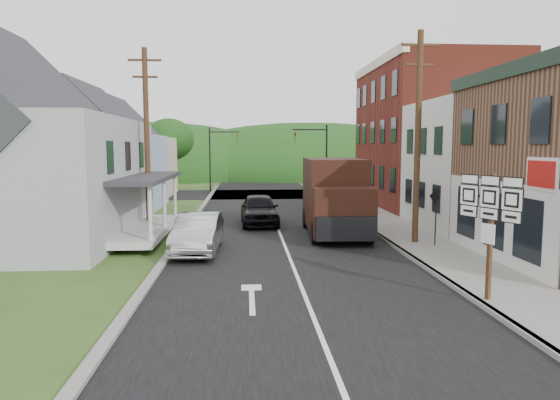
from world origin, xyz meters
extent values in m
plane|color=#2D4719|center=(0.00, 0.00, 0.00)|extent=(120.00, 120.00, 0.00)
cube|color=black|center=(0.00, 10.00, 0.00)|extent=(9.00, 90.00, 0.02)
cube|color=black|center=(0.00, 27.00, 0.00)|extent=(60.00, 9.00, 0.02)
cube|color=slate|center=(5.90, 8.00, 0.07)|extent=(2.80, 55.00, 0.15)
cube|color=slate|center=(4.55, 8.00, 0.07)|extent=(0.20, 55.00, 0.15)
cube|color=slate|center=(-4.65, 8.00, 0.06)|extent=(0.30, 55.00, 0.12)
cube|color=silver|center=(11.30, 7.50, 3.25)|extent=(8.00, 7.00, 6.50)
cube|color=maroon|center=(11.30, 17.00, 5.00)|extent=(8.00, 12.00, 10.00)
cube|color=#A0A3A5|center=(-12.00, 6.00, 2.75)|extent=(10.00, 12.00, 5.50)
cube|color=#94A6CB|center=(-11.00, 17.00, 2.50)|extent=(7.00, 8.00, 5.00)
cube|color=#C4B898|center=(-11.50, 26.00, 2.50)|extent=(7.00, 8.00, 5.00)
cylinder|color=#472D19|center=(5.60, 3.50, 4.50)|extent=(0.26, 0.26, 9.00)
cube|color=#472D19|center=(5.60, 3.50, 8.40)|extent=(1.60, 0.10, 0.10)
cube|color=#472D19|center=(5.60, 3.50, 7.60)|extent=(1.20, 0.10, 0.10)
cylinder|color=#472D19|center=(-6.50, 8.00, 4.50)|extent=(0.26, 0.26, 9.00)
cube|color=#472D19|center=(-6.50, 8.00, 8.40)|extent=(1.60, 0.10, 0.10)
cube|color=#472D19|center=(-6.50, 8.00, 7.60)|extent=(1.20, 0.10, 0.10)
cylinder|color=black|center=(5.00, 23.50, 3.00)|extent=(0.14, 0.14, 6.00)
cylinder|color=black|center=(3.60, 23.50, 5.60)|extent=(2.80, 0.10, 0.10)
imported|color=olive|center=(2.40, 23.50, 4.90)|extent=(0.16, 0.20, 1.00)
cylinder|color=black|center=(-5.00, 30.50, 3.00)|extent=(0.14, 0.14, 6.00)
cylinder|color=black|center=(-3.60, 30.50, 5.60)|extent=(2.80, 0.10, 0.10)
imported|color=olive|center=(-2.40, 30.50, 4.90)|extent=(0.16, 0.20, 1.00)
cylinder|color=#382616|center=(-19.00, 20.00, 2.38)|extent=(0.36, 0.36, 4.76)
ellipsoid|color=#123610|center=(-19.00, 20.00, 5.95)|extent=(5.80, 5.80, 4.93)
cylinder|color=#382616|center=(-9.00, 32.00, 1.96)|extent=(0.36, 0.36, 3.92)
ellipsoid|color=#123610|center=(-9.00, 32.00, 4.90)|extent=(4.80, 4.80, 4.08)
ellipsoid|color=#123610|center=(0.00, 55.00, 0.00)|extent=(90.00, 30.00, 16.00)
imported|color=silver|center=(-3.55, 2.61, 0.78)|extent=(1.86, 4.79, 1.56)
imported|color=black|center=(-0.92, 9.67, 0.83)|extent=(2.09, 4.90, 1.65)
cube|color=black|center=(2.63, 6.77, 1.99)|extent=(2.81, 5.10, 3.30)
cube|color=black|center=(2.52, 3.81, 1.42)|extent=(2.68, 1.92, 2.16)
cube|color=black|center=(2.53, 4.04, 2.33)|extent=(2.44, 1.46, 0.06)
cube|color=black|center=(2.48, 2.85, 0.85)|extent=(2.51, 0.27, 1.02)
cylinder|color=black|center=(1.33, 3.97, 0.51)|extent=(0.36, 1.04, 1.02)
cylinder|color=black|center=(3.71, 3.88, 0.51)|extent=(0.36, 1.04, 1.02)
cylinder|color=black|center=(1.50, 8.52, 0.51)|extent=(0.36, 1.04, 1.02)
cylinder|color=black|center=(3.89, 8.43, 0.51)|extent=(0.36, 1.04, 1.02)
cube|color=#472D19|center=(4.80, -4.59, 1.84)|extent=(0.14, 0.14, 3.38)
cube|color=black|center=(4.75, -4.62, 2.90)|extent=(0.79, 1.79, 0.08)
cube|color=white|center=(4.98, -5.25, 3.34)|extent=(0.23, 0.50, 0.21)
cube|color=white|center=(4.98, -5.25, 2.90)|extent=(0.24, 0.54, 0.53)
cube|color=white|center=(4.98, -5.25, 2.47)|extent=(0.23, 0.50, 0.27)
cube|color=white|center=(4.71, -4.63, 3.34)|extent=(0.23, 0.50, 0.21)
cube|color=white|center=(4.71, -4.63, 2.90)|extent=(0.24, 0.54, 0.53)
cube|color=white|center=(4.71, -4.63, 2.47)|extent=(0.23, 0.50, 0.27)
cube|color=white|center=(4.45, -4.01, 3.34)|extent=(0.23, 0.50, 0.21)
cube|color=white|center=(4.45, -4.01, 2.90)|extent=(0.24, 0.54, 0.53)
cube|color=white|center=(4.45, -4.01, 2.47)|extent=(0.23, 0.50, 0.27)
cube|color=white|center=(4.71, -4.63, 1.94)|extent=(0.19, 0.41, 0.53)
cylinder|color=black|center=(6.18, 2.73, 1.25)|extent=(0.07, 0.07, 2.20)
cube|color=black|center=(6.12, 2.73, 2.17)|extent=(0.24, 0.61, 0.65)
cube|color=#EEAF0C|center=(6.14, 2.73, 2.17)|extent=(0.22, 0.55, 0.58)
camera|label=1|loc=(-1.65, -17.17, 4.22)|focal=32.00mm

